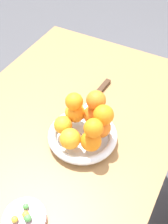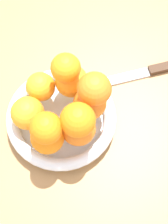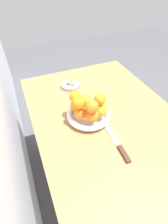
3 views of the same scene
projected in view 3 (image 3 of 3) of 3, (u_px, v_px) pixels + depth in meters
The scene contains 20 objects.
ground_plane at pixel (99, 181), 1.44m from camera, with size 6.00×6.00×0.00m, color #4C4C51.
dining_table at pixel (106, 128), 0.99m from camera, with size 1.10×0.76×0.74m.
fruit_bowl at pixel (89, 115), 0.91m from camera, with size 0.23×0.23×0.04m.
candy_dish at pixel (70, 85), 1.13m from camera, with size 0.12×0.12×0.02m, color #B28C99.
orange_0 at pixel (81, 113), 0.85m from camera, with size 0.07×0.07×0.07m, color orange.
orange_1 at pixel (92, 116), 0.83m from camera, with size 0.07×0.07×0.07m, color orange.
orange_2 at pixel (101, 110), 0.86m from camera, with size 0.07×0.07×0.07m, color orange.
orange_3 at pixel (97, 103), 0.91m from camera, with size 0.06×0.06×0.06m, color orange.
orange_4 at pixel (86, 100), 0.92m from camera, with size 0.07×0.07×0.07m, color orange.
orange_5 at pixel (77, 106), 0.89m from camera, with size 0.06×0.06×0.06m, color orange.
orange_6 at pixel (75, 97), 0.85m from camera, with size 0.06×0.06×0.06m, color orange.
orange_7 at pixel (78, 103), 0.80m from camera, with size 0.06×0.06×0.06m, color orange.
orange_8 at pixel (100, 100), 0.83m from camera, with size 0.06×0.06×0.06m, color orange.
orange_9 at pixel (92, 106), 0.79m from camera, with size 0.06×0.06×0.06m, color orange.
candy_ball_0 at pixel (70, 83), 1.11m from camera, with size 0.02×0.02×0.02m, color gold.
candy_ball_1 at pixel (68, 83), 1.11m from camera, with size 0.02×0.02×0.02m, color #4C9947.
candy_ball_2 at pixel (73, 84), 1.11m from camera, with size 0.02×0.02×0.02m, color #4C9947.
candy_ball_3 at pixel (69, 84), 1.11m from camera, with size 0.02×0.02×0.02m, color #4C9947.
candy_ball_4 at pixel (71, 81), 1.13m from camera, with size 0.02×0.02×0.02m, color gold.
knife at pixel (117, 143), 0.80m from camera, with size 0.26×0.04×0.01m.
Camera 3 is at (-0.57, 0.37, 1.39)m, focal length 28.00 mm.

